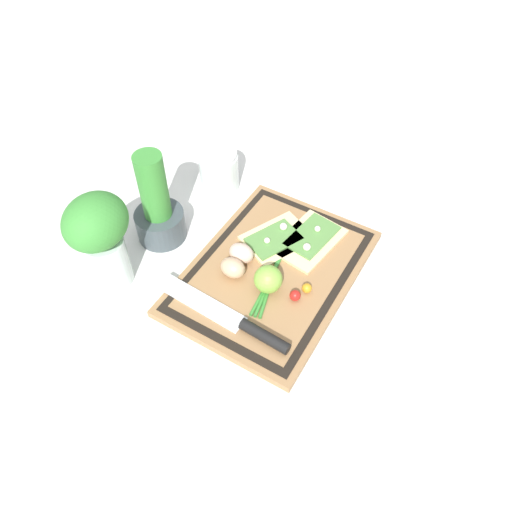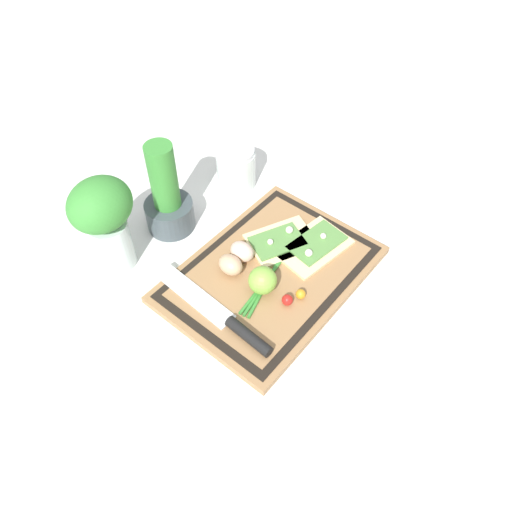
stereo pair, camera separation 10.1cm
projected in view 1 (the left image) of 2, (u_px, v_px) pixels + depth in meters
name	position (u px, v px, depth m)	size (l,w,h in m)	color
ground_plane	(272.00, 275.00, 1.02)	(6.00, 6.00, 0.00)	silver
cutting_board	(272.00, 272.00, 1.02)	(0.42, 0.31, 0.02)	#997047
pizza_slice_near	(310.00, 240.00, 1.06)	(0.17, 0.12, 0.02)	beige
pizza_slice_far	(277.00, 238.00, 1.06)	(0.17, 0.15, 0.02)	beige
knife	(243.00, 325.00, 0.91)	(0.05, 0.29, 0.02)	silver
egg_brown	(233.00, 268.00, 0.99)	(0.04, 0.05, 0.04)	tan
egg_pink	(241.00, 253.00, 1.01)	(0.04, 0.05, 0.04)	beige
lime	(268.00, 279.00, 0.96)	(0.06, 0.06, 0.06)	#7FB742
cherry_tomato_red	(295.00, 296.00, 0.95)	(0.02, 0.02, 0.02)	red
cherry_tomato_yellow	(307.00, 288.00, 0.97)	(0.02, 0.02, 0.02)	orange
scallion_bunch	(275.00, 269.00, 1.00)	(0.24, 0.07, 0.01)	#388433
herb_pot	(158.00, 210.00, 1.04)	(0.11, 0.11, 0.22)	#3D474C
sauce_jar	(219.00, 172.00, 1.17)	(0.09, 0.09, 0.10)	silver
herb_glass	(100.00, 235.00, 0.92)	(0.13, 0.11, 0.21)	silver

